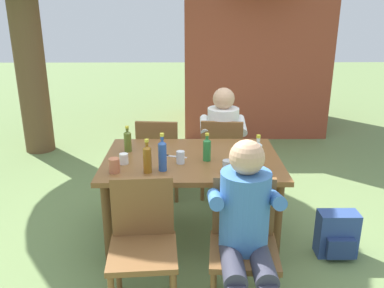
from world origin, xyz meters
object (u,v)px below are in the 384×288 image
cup_steel (228,167)px  cup_white (124,159)px  table_knife (171,156)px  backpack_by_near_side (337,235)px  chair_far_right (222,154)px  cup_glass (180,157)px  bottle_green (207,149)px  chair_near_right (243,238)px  bottle_olive (128,141)px  cup_terracotta (114,165)px  bottle_blue (162,155)px  brick_kiosk (251,39)px  chair_near_left (143,238)px  chair_far_left (159,154)px  person_in_plaid_shirt (246,224)px  person_in_white_shirt (222,135)px  dining_table (192,168)px  bottle_clear (257,155)px  bottle_amber (147,158)px

cup_steel → cup_white: (-0.81, 0.19, -0.01)m
table_knife → backpack_by_near_side: 1.50m
chair_far_right → cup_glass: bearing=-113.9°
bottle_green → chair_near_right: bearing=-73.9°
bottle_green → bottle_olive: bottle_green is taller
bottle_olive → cup_terracotta: 0.47m
cup_steel → bottle_blue: bearing=174.6°
chair_near_right → cup_white: size_ratio=10.23×
brick_kiosk → chair_near_left: bearing=-106.6°
bottle_blue → bottle_green: bearing=30.9°
chair_far_left → brick_kiosk: (1.35, 2.92, 0.95)m
bottle_olive → cup_white: bearing=-88.2°
chair_near_right → bottle_olive: bottle_olive is taller
person_in_plaid_shirt → bottle_green: bearing=103.7°
person_in_plaid_shirt → brick_kiosk: bearing=81.6°
chair_near_right → cup_glass: bearing=122.2°
chair_far_right → table_knife: 0.95m
person_in_white_shirt → cup_glass: bearing=-112.1°
dining_table → person_in_white_shirt: (0.33, 0.91, -0.00)m
cup_terracotta → cup_steel: bearing=-0.9°
bottle_green → bottle_clear: bearing=-28.4°
dining_table → person_in_plaid_shirt: (0.33, -0.91, -0.00)m
bottle_amber → backpack_by_near_side: bearing=0.9°
bottle_olive → backpack_by_near_side: bottle_olive is taller
dining_table → person_in_white_shirt: size_ratio=1.23×
bottle_olive → cup_terracotta: (-0.04, -0.47, -0.04)m
person_in_plaid_shirt → bottle_amber: 0.92m
chair_far_left → person_in_plaid_shirt: (0.66, -1.71, 0.17)m
chair_near_left → bottle_amber: 0.62m
dining_table → cup_steel: cup_steel is taller
chair_far_left → bottle_clear: 1.41m
dining_table → brick_kiosk: (1.01, 3.72, 0.78)m
person_in_plaid_shirt → brick_kiosk: (0.69, 4.63, 0.78)m
cup_steel → table_knife: 0.57m
chair_near_left → bottle_blue: bottle_blue is taller
bottle_blue → person_in_white_shirt: bearing=64.9°
dining_table → cup_white: 0.58m
bottle_amber → brick_kiosk: 4.29m
table_knife → cup_white: bearing=-156.1°
cup_terracotta → backpack_by_near_side: size_ratio=0.29×
chair_near_left → bottle_clear: bearing=32.9°
dining_table → backpack_by_near_side: 1.30m
chair_far_left → brick_kiosk: bearing=65.2°
person_in_white_shirt → bottle_olive: 1.17m
bottle_green → cup_steel: bearing=-60.1°
person_in_white_shirt → backpack_by_near_side: bearing=-54.6°
dining_table → chair_far_right: 0.88m
bottle_clear → table_knife: 0.74m
chair_near_left → backpack_by_near_side: (1.51, 0.52, -0.31)m
chair_near_left → cup_terracotta: size_ratio=7.83×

